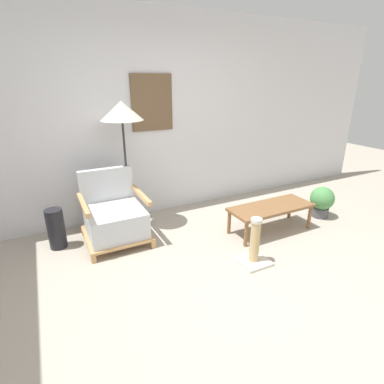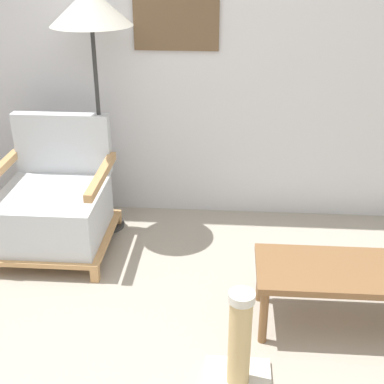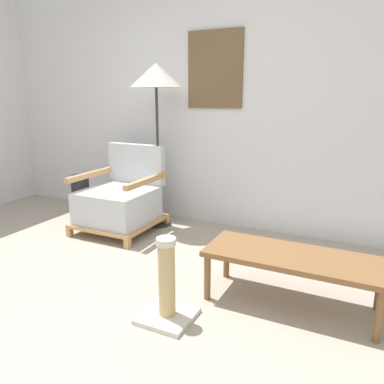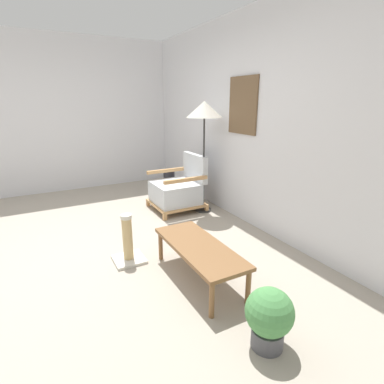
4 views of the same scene
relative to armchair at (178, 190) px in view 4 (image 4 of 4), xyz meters
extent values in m
plane|color=#A89E8E|center=(0.82, -1.54, -0.30)|extent=(14.00, 14.00, 0.00)
cube|color=silver|center=(0.82, 0.63, 1.05)|extent=(8.00, 0.06, 2.70)
cube|color=brown|center=(0.74, 0.59, 1.25)|extent=(0.56, 0.02, 0.72)
cube|color=silver|center=(-1.91, -1.04, 1.05)|extent=(0.06, 8.00, 2.70)
cube|color=tan|center=(-0.34, -0.37, -0.26)|extent=(0.05, 0.05, 0.09)
cube|color=tan|center=(0.34, -0.37, -0.26)|extent=(0.05, 0.05, 0.09)
cube|color=tan|center=(-0.34, 0.32, -0.26)|extent=(0.05, 0.05, 0.09)
cube|color=tan|center=(0.34, 0.32, -0.26)|extent=(0.05, 0.05, 0.09)
cube|color=tan|center=(0.00, -0.03, -0.20)|extent=(0.72, 0.73, 0.03)
cube|color=silver|center=(0.00, -0.05, -0.03)|extent=(0.64, 0.63, 0.31)
cube|color=silver|center=(0.00, 0.30, 0.32)|extent=(0.64, 0.08, 0.41)
cube|color=tan|center=(-0.33, -0.03, 0.24)|extent=(0.05, 0.67, 0.05)
cube|color=tan|center=(0.33, -0.03, 0.24)|extent=(0.05, 0.67, 0.05)
cylinder|color=#2D2D2D|center=(0.26, 0.30, -0.29)|extent=(0.24, 0.24, 0.03)
cylinder|color=#2D2D2D|center=(0.26, 0.30, 0.40)|extent=(0.03, 0.03, 1.36)
cone|color=beige|center=(0.26, 0.30, 1.19)|extent=(0.51, 0.51, 0.22)
cube|color=brown|center=(1.82, -0.66, 0.03)|extent=(1.09, 0.43, 0.04)
cylinder|color=brown|center=(1.31, -0.83, -0.15)|extent=(0.04, 0.04, 0.31)
cylinder|color=brown|center=(2.33, -0.83, -0.15)|extent=(0.04, 0.04, 0.31)
cylinder|color=brown|center=(1.31, -0.48, -0.15)|extent=(0.04, 0.04, 0.31)
cylinder|color=brown|center=(2.33, -0.48, -0.15)|extent=(0.04, 0.04, 0.31)
cylinder|color=black|center=(-0.64, 0.14, -0.06)|extent=(0.19, 0.19, 0.47)
cylinder|color=#4C4C51|center=(2.75, -0.65, -0.23)|extent=(0.22, 0.22, 0.14)
sphere|color=#4C8E4C|center=(2.75, -0.65, -0.02)|extent=(0.33, 0.33, 0.33)
cube|color=beige|center=(1.19, -1.14, -0.29)|extent=(0.31, 0.31, 0.03)
cylinder|color=tan|center=(1.19, -1.14, -0.05)|extent=(0.10, 0.10, 0.45)
cylinder|color=beige|center=(1.19, -1.14, 0.20)|extent=(0.12, 0.12, 0.04)
camera|label=1|loc=(-0.64, -3.28, 1.54)|focal=28.00mm
camera|label=2|loc=(1.11, -2.99, 1.56)|focal=50.00mm
camera|label=3|loc=(2.20, -2.88, 1.01)|focal=35.00mm
camera|label=4|loc=(3.96, -1.89, 1.32)|focal=28.00mm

